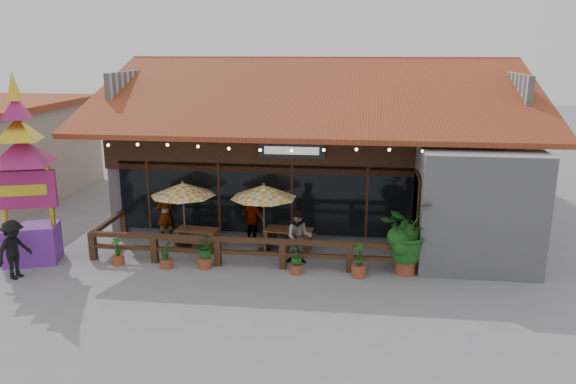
# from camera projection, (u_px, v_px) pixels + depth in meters

# --- Properties ---
(ground) EXTENTS (100.00, 100.00, 0.00)m
(ground) POSITION_uv_depth(u_px,v_px,m) (301.00, 263.00, 17.37)
(ground) COLOR gray
(ground) RESTS_ON ground
(restaurant_building) EXTENTS (15.50, 14.73, 6.09)m
(restaurant_building) POSITION_uv_depth(u_px,v_px,m) (324.00, 153.00, 23.13)
(restaurant_building) COLOR #A8A8AD
(restaurant_building) RESTS_ON ground
(patio_railing) EXTENTS (10.00, 2.60, 0.92)m
(patio_railing) POSITION_uv_depth(u_px,v_px,m) (227.00, 244.00, 17.23)
(patio_railing) COLOR #462C19
(patio_railing) RESTS_ON ground
(umbrella_left) EXTENTS (2.40, 2.40, 2.28)m
(umbrella_left) POSITION_uv_depth(u_px,v_px,m) (183.00, 189.00, 18.23)
(umbrella_left) COLOR brown
(umbrella_left) RESTS_ON ground
(umbrella_right) EXTENTS (2.76, 2.76, 2.30)m
(umbrella_right) POSITION_uv_depth(u_px,v_px,m) (264.00, 192.00, 17.89)
(umbrella_right) COLOR brown
(umbrella_right) RESTS_ON ground
(picnic_table_left) EXTENTS (1.49, 1.32, 0.66)m
(picnic_table_left) POSITION_uv_depth(u_px,v_px,m) (197.00, 235.00, 18.54)
(picnic_table_left) COLOR brown
(picnic_table_left) RESTS_ON ground
(picnic_table_right) EXTENTS (1.70, 1.52, 0.74)m
(picnic_table_right) POSITION_uv_depth(u_px,v_px,m) (288.00, 236.00, 18.30)
(picnic_table_right) COLOR brown
(picnic_table_right) RESTS_ON ground
(thai_sign_tower) EXTENTS (2.90, 2.90, 6.27)m
(thai_sign_tower) POSITION_uv_depth(u_px,v_px,m) (22.00, 157.00, 16.67)
(thai_sign_tower) COLOR #6D2A9C
(thai_sign_tower) RESTS_ON ground
(tropical_plant) EXTENTS (2.12, 2.16, 2.26)m
(tropical_plant) POSITION_uv_depth(u_px,v_px,m) (407.00, 232.00, 16.25)
(tropical_plant) COLOR brown
(tropical_plant) RESTS_ON ground
(diner_a) EXTENTS (0.74, 0.73, 1.73)m
(diner_a) POSITION_uv_depth(u_px,v_px,m) (165.00, 215.00, 19.37)
(diner_a) COLOR #391E12
(diner_a) RESTS_ON ground
(diner_b) EXTENTS (0.86, 0.69, 1.68)m
(diner_b) POSITION_uv_depth(u_px,v_px,m) (299.00, 237.00, 17.16)
(diner_b) COLOR #391E12
(diner_b) RESTS_ON ground
(diner_c) EXTENTS (1.03, 0.79, 1.62)m
(diner_c) POSITION_uv_depth(u_px,v_px,m) (253.00, 219.00, 19.01)
(diner_c) COLOR #391E12
(diner_c) RESTS_ON ground
(pedestrian) EXTENTS (0.91, 1.25, 1.74)m
(pedestrian) POSITION_uv_depth(u_px,v_px,m) (14.00, 250.00, 16.03)
(pedestrian) COLOR black
(pedestrian) RESTS_ON ground
(planter_a) EXTENTS (0.36, 0.36, 0.89)m
(planter_a) POSITION_uv_depth(u_px,v_px,m) (118.00, 253.00, 17.16)
(planter_a) COLOR brown
(planter_a) RESTS_ON ground
(planter_b) EXTENTS (0.38, 0.40, 0.86)m
(planter_b) POSITION_uv_depth(u_px,v_px,m) (166.00, 256.00, 16.89)
(planter_b) COLOR brown
(planter_b) RESTS_ON ground
(planter_c) EXTENTS (0.78, 0.76, 0.99)m
(planter_c) POSITION_uv_depth(u_px,v_px,m) (204.00, 251.00, 16.84)
(planter_c) COLOR brown
(planter_c) RESTS_ON ground
(planter_d) EXTENTS (0.46, 0.46, 0.86)m
(planter_d) POSITION_uv_depth(u_px,v_px,m) (297.00, 261.00, 16.44)
(planter_d) COLOR brown
(planter_d) RESTS_ON ground
(planter_e) EXTENTS (0.43, 0.45, 1.05)m
(planter_e) POSITION_uv_depth(u_px,v_px,m) (359.00, 262.00, 16.23)
(planter_e) COLOR brown
(planter_e) RESTS_ON ground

